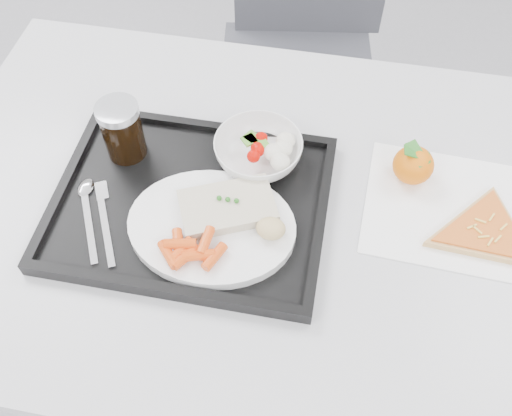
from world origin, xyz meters
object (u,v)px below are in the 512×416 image
at_px(pizza_slice, 485,232).
at_px(dinner_plate, 212,227).
at_px(tangerine, 413,165).
at_px(salad_bowl, 258,151).
at_px(chair, 303,33).
at_px(tray, 191,204).
at_px(cola_glass, 122,130).
at_px(table, 269,225).

bearing_deg(pizza_slice, dinner_plate, -169.51).
bearing_deg(tangerine, salad_bowl, -175.53).
xyz_separation_m(chair, tangerine, (0.26, -0.64, 0.25)).
relative_size(tray, dinner_plate, 1.67).
bearing_deg(tangerine, pizza_slice, -38.89).
xyz_separation_m(chair, dinner_plate, (-0.05, -0.82, 0.24)).
relative_size(dinner_plate, cola_glass, 2.50).
relative_size(table, salad_bowl, 7.89).
bearing_deg(salad_bowl, tangerine, 4.47).
relative_size(chair, dinner_plate, 3.44).
distance_m(chair, tangerine, 0.73).
relative_size(dinner_plate, pizza_slice, 0.98).
xyz_separation_m(tray, cola_glass, (-0.14, 0.09, 0.06)).
bearing_deg(dinner_plate, chair, 86.53).
bearing_deg(chair, cola_glass, -108.99).
xyz_separation_m(table, tray, (-0.13, -0.03, 0.08)).
distance_m(chair, cola_glass, 0.77).
relative_size(cola_glass, tangerine, 1.27).
xyz_separation_m(table, chair, (-0.03, 0.74, -0.15)).
xyz_separation_m(salad_bowl, pizza_slice, (0.39, -0.08, -0.03)).
bearing_deg(tray, chair, 82.80).
bearing_deg(chair, table, -87.58).
xyz_separation_m(tray, dinner_plate, (0.05, -0.05, 0.02)).
relative_size(tray, salad_bowl, 2.96).
relative_size(tray, tangerine, 5.29).
xyz_separation_m(tray, pizza_slice, (0.48, 0.03, 0.00)).
bearing_deg(salad_bowl, table, -66.44).
bearing_deg(dinner_plate, tray, 134.72).
relative_size(tray, cola_glass, 4.17).
bearing_deg(cola_glass, pizza_slice, -5.04).
distance_m(dinner_plate, pizza_slice, 0.44).
relative_size(chair, salad_bowl, 6.11).
bearing_deg(dinner_plate, table, 44.31).
distance_m(table, tangerine, 0.27).
relative_size(tray, pizza_slice, 1.63).
bearing_deg(chair, tangerine, -67.75).
distance_m(dinner_plate, tangerine, 0.36).
xyz_separation_m(tray, tangerine, (0.36, 0.13, 0.03)).
bearing_deg(tangerine, table, -156.56).
bearing_deg(dinner_plate, pizza_slice, 10.49).
height_order(chair, pizza_slice, chair).
bearing_deg(tangerine, chair, 112.25).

